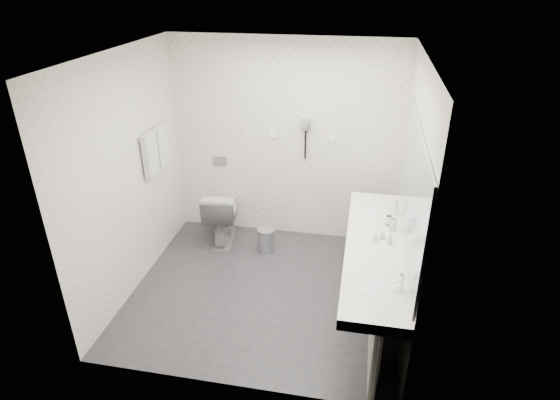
# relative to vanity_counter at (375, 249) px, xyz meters

# --- Properties ---
(floor) EXTENTS (2.80, 2.80, 0.00)m
(floor) POSITION_rel_vanity_counter_xyz_m (-1.12, 0.20, -0.80)
(floor) COLOR #2E2D33
(floor) RESTS_ON ground
(ceiling) EXTENTS (2.80, 2.80, 0.00)m
(ceiling) POSITION_rel_vanity_counter_xyz_m (-1.12, 0.20, 1.70)
(ceiling) COLOR white
(ceiling) RESTS_ON wall_back
(wall_back) EXTENTS (2.80, 0.00, 2.80)m
(wall_back) POSITION_rel_vanity_counter_xyz_m (-1.12, 1.50, 0.45)
(wall_back) COLOR white
(wall_back) RESTS_ON floor
(wall_front) EXTENTS (2.80, 0.00, 2.80)m
(wall_front) POSITION_rel_vanity_counter_xyz_m (-1.12, -1.10, 0.45)
(wall_front) COLOR white
(wall_front) RESTS_ON floor
(wall_left) EXTENTS (0.00, 2.60, 2.60)m
(wall_left) POSITION_rel_vanity_counter_xyz_m (-2.52, 0.20, 0.45)
(wall_left) COLOR white
(wall_left) RESTS_ON floor
(wall_right) EXTENTS (0.00, 2.60, 2.60)m
(wall_right) POSITION_rel_vanity_counter_xyz_m (0.27, 0.20, 0.45)
(wall_right) COLOR white
(wall_right) RESTS_ON floor
(vanity_counter) EXTENTS (0.55, 2.20, 0.10)m
(vanity_counter) POSITION_rel_vanity_counter_xyz_m (0.00, 0.00, 0.00)
(vanity_counter) COLOR white
(vanity_counter) RESTS_ON floor
(vanity_panel) EXTENTS (0.03, 2.15, 0.75)m
(vanity_panel) POSITION_rel_vanity_counter_xyz_m (0.02, 0.00, -0.42)
(vanity_panel) COLOR gray
(vanity_panel) RESTS_ON floor
(vanity_post_near) EXTENTS (0.06, 0.06, 0.75)m
(vanity_post_near) POSITION_rel_vanity_counter_xyz_m (0.05, -1.04, -0.42)
(vanity_post_near) COLOR silver
(vanity_post_near) RESTS_ON floor
(vanity_post_far) EXTENTS (0.06, 0.06, 0.75)m
(vanity_post_far) POSITION_rel_vanity_counter_xyz_m (0.05, 1.04, -0.42)
(vanity_post_far) COLOR silver
(vanity_post_far) RESTS_ON floor
(mirror) EXTENTS (0.02, 2.20, 1.05)m
(mirror) POSITION_rel_vanity_counter_xyz_m (0.26, 0.00, 0.65)
(mirror) COLOR #B2BCC6
(mirror) RESTS_ON wall_right
(basin_near) EXTENTS (0.40, 0.31, 0.05)m
(basin_near) POSITION_rel_vanity_counter_xyz_m (0.00, -0.65, 0.04)
(basin_near) COLOR white
(basin_near) RESTS_ON vanity_counter
(basin_far) EXTENTS (0.40, 0.31, 0.05)m
(basin_far) POSITION_rel_vanity_counter_xyz_m (0.00, 0.65, 0.04)
(basin_far) COLOR white
(basin_far) RESTS_ON vanity_counter
(faucet_near) EXTENTS (0.04, 0.04, 0.15)m
(faucet_near) POSITION_rel_vanity_counter_xyz_m (0.19, -0.65, 0.12)
(faucet_near) COLOR silver
(faucet_near) RESTS_ON vanity_counter
(faucet_far) EXTENTS (0.04, 0.04, 0.15)m
(faucet_far) POSITION_rel_vanity_counter_xyz_m (0.19, 0.65, 0.12)
(faucet_far) COLOR silver
(faucet_far) RESTS_ON vanity_counter
(soap_bottle_a) EXTENTS (0.04, 0.04, 0.09)m
(soap_bottle_a) POSITION_rel_vanity_counter_xyz_m (-0.01, 0.05, 0.10)
(soap_bottle_a) COLOR silver
(soap_bottle_a) RESTS_ON vanity_counter
(soap_bottle_b) EXTENTS (0.09, 0.09, 0.08)m
(soap_bottle_b) POSITION_rel_vanity_counter_xyz_m (0.06, 0.13, 0.09)
(soap_bottle_b) COLOR silver
(soap_bottle_b) RESTS_ON vanity_counter
(soap_bottle_c) EXTENTS (0.05, 0.05, 0.12)m
(soap_bottle_c) POSITION_rel_vanity_counter_xyz_m (0.13, 0.04, 0.11)
(soap_bottle_c) COLOR silver
(soap_bottle_c) RESTS_ON vanity_counter
(glass_left) EXTENTS (0.07, 0.07, 0.12)m
(glass_left) POSITION_rel_vanity_counter_xyz_m (0.16, 0.31, 0.11)
(glass_left) COLOR silver
(glass_left) RESTS_ON vanity_counter
(glass_right) EXTENTS (0.06, 0.06, 0.10)m
(glass_right) POSITION_rel_vanity_counter_xyz_m (0.12, 0.40, 0.10)
(glass_right) COLOR silver
(glass_right) RESTS_ON vanity_counter
(toilet) EXTENTS (0.49, 0.76, 0.72)m
(toilet) POSITION_rel_vanity_counter_xyz_m (-1.87, 1.14, -0.44)
(toilet) COLOR white
(toilet) RESTS_ON floor
(flush_plate) EXTENTS (0.18, 0.02, 0.12)m
(flush_plate) POSITION_rel_vanity_counter_xyz_m (-1.98, 1.49, 0.15)
(flush_plate) COLOR #B2B5BA
(flush_plate) RESTS_ON wall_back
(pedal_bin) EXTENTS (0.22, 0.22, 0.29)m
(pedal_bin) POSITION_rel_vanity_counter_xyz_m (-1.27, 0.98, -0.65)
(pedal_bin) COLOR #B2B5BA
(pedal_bin) RESTS_ON floor
(bin_lid) EXTENTS (0.21, 0.21, 0.02)m
(bin_lid) POSITION_rel_vanity_counter_xyz_m (-1.27, 0.98, -0.50)
(bin_lid) COLOR #B2B5BA
(bin_lid) RESTS_ON pedal_bin
(towel_rail) EXTENTS (0.02, 0.62, 0.02)m
(towel_rail) POSITION_rel_vanity_counter_xyz_m (-2.47, 0.75, 0.75)
(towel_rail) COLOR silver
(towel_rail) RESTS_ON wall_left
(towel_near) EXTENTS (0.07, 0.24, 0.48)m
(towel_near) POSITION_rel_vanity_counter_xyz_m (-2.46, 0.61, 0.53)
(towel_near) COLOR silver
(towel_near) RESTS_ON towel_rail
(towel_far) EXTENTS (0.07, 0.24, 0.48)m
(towel_far) POSITION_rel_vanity_counter_xyz_m (-2.46, 0.89, 0.53)
(towel_far) COLOR silver
(towel_far) RESTS_ON towel_rail
(dryer_cradle) EXTENTS (0.10, 0.04, 0.14)m
(dryer_cradle) POSITION_rel_vanity_counter_xyz_m (-0.88, 1.47, 0.70)
(dryer_cradle) COLOR gray
(dryer_cradle) RESTS_ON wall_back
(dryer_barrel) EXTENTS (0.08, 0.14, 0.08)m
(dryer_barrel) POSITION_rel_vanity_counter_xyz_m (-0.88, 1.40, 0.73)
(dryer_barrel) COLOR gray
(dryer_barrel) RESTS_ON dryer_cradle
(dryer_cord) EXTENTS (0.02, 0.02, 0.35)m
(dryer_cord) POSITION_rel_vanity_counter_xyz_m (-0.88, 1.46, 0.45)
(dryer_cord) COLOR black
(dryer_cord) RESTS_ON dryer_cradle
(switch_plate_a) EXTENTS (0.09, 0.02, 0.09)m
(switch_plate_a) POSITION_rel_vanity_counter_xyz_m (-1.27, 1.49, 0.55)
(switch_plate_a) COLOR white
(switch_plate_a) RESTS_ON wall_back
(switch_plate_b) EXTENTS (0.09, 0.02, 0.09)m
(switch_plate_b) POSITION_rel_vanity_counter_xyz_m (-0.57, 1.49, 0.55)
(switch_plate_b) COLOR white
(switch_plate_b) RESTS_ON wall_back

